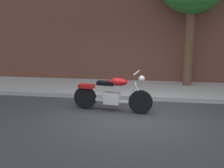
{
  "coord_description": "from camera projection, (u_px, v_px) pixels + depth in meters",
  "views": [
    {
      "loc": [
        0.59,
        -6.91,
        2.37
      ],
      "look_at": [
        -0.56,
        0.47,
        0.78
      ],
      "focal_mm": 44.48,
      "sensor_mm": 36.0,
      "label": 1
    }
  ],
  "objects": [
    {
      "name": "ground_plane",
      "position": [
        130.0,
        117.0,
        7.26
      ],
      "size": [
        60.0,
        60.0,
        0.0
      ],
      "primitive_type": "plane",
      "color": "#38383D"
    },
    {
      "name": "motorcycle",
      "position": [
        112.0,
        95.0,
        7.71
      ],
      "size": [
        2.26,
        0.73,
        1.15
      ],
      "color": "black",
      "rests_on": "ground"
    },
    {
      "name": "sidewalk",
      "position": [
        138.0,
        89.0,
        10.12
      ],
      "size": [
        22.32,
        2.62,
        0.14
      ],
      "primitive_type": "cube",
      "color": "#AAAAAA",
      "rests_on": "ground"
    }
  ]
}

